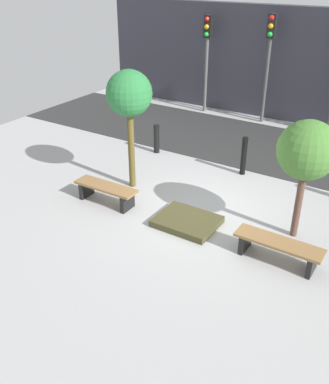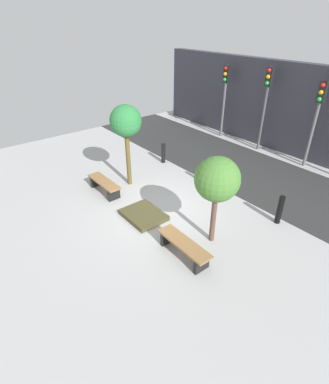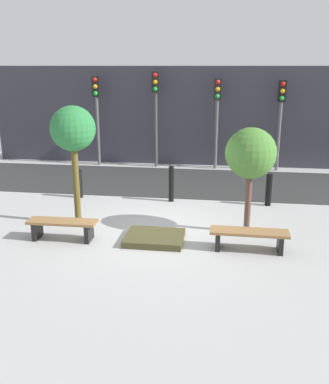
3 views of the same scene
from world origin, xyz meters
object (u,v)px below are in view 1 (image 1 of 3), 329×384
(planter_bed, at_px, (187,221))
(bollard_left, at_px, (244,156))
(traffic_light_mid_west, at_px, (269,50))
(traffic_light_west, at_px, (207,47))
(tree_behind_right_bench, at_px, (307,151))
(bench_left, at_px, (106,191))
(bench_right, at_px, (278,247))
(tree_behind_left_bench, at_px, (129,95))
(bollard_far_left, at_px, (157,139))

(planter_bed, bearing_deg, bollard_left, 90.00)
(traffic_light_mid_west, bearing_deg, traffic_light_west, -179.99)
(tree_behind_right_bench, bearing_deg, bench_left, -165.97)
(planter_bed, height_order, tree_behind_right_bench, tree_behind_right_bench)
(bench_left, relative_size, planter_bed, 1.21)
(planter_bed, xyz_separation_m, bollard_left, (0.00, 3.08, 0.46))
(bench_right, xyz_separation_m, bollard_left, (-2.14, 3.28, 0.21))
(tree_behind_right_bench, bearing_deg, planter_bed, -157.89)
(tree_behind_left_bench, bearing_deg, bench_left, -90.00)
(planter_bed, bearing_deg, traffic_light_mid_west, 98.92)
(traffic_light_west, bearing_deg, tree_behind_right_bench, -49.57)
(planter_bed, height_order, bollard_far_left, bollard_far_left)
(tree_behind_right_bench, xyz_separation_m, bollard_far_left, (-4.99, 2.21, -1.51))
(bollard_far_left, relative_size, traffic_light_mid_west, 0.24)
(bench_left, distance_m, planter_bed, 2.17)
(bollard_far_left, distance_m, traffic_light_west, 4.97)
(planter_bed, distance_m, traffic_light_west, 8.69)
(bench_left, xyz_separation_m, bollard_left, (2.14, 3.28, 0.20))
(bollard_left, relative_size, traffic_light_west, 0.30)
(tree_behind_right_bench, bearing_deg, tree_behind_left_bench, -180.00)
(bollard_far_left, bearing_deg, tree_behind_right_bench, -23.90)
(tree_behind_left_bench, xyz_separation_m, traffic_light_west, (-1.42, 6.70, 0.04))
(tree_behind_left_bench, relative_size, tree_behind_right_bench, 1.17)
(bollard_far_left, bearing_deg, tree_behind_left_bench, -72.32)
(bollard_far_left, bearing_deg, bollard_left, 0.00)
(tree_behind_left_bench, height_order, bollard_far_left, tree_behind_left_bench)
(bollard_left, bearing_deg, planter_bed, -90.00)
(tree_behind_left_bench, distance_m, traffic_light_mid_west, 6.77)
(planter_bed, bearing_deg, traffic_light_west, 115.21)
(planter_bed, relative_size, traffic_light_mid_west, 0.36)
(bollard_far_left, distance_m, bollard_left, 2.85)
(bench_right, bearing_deg, traffic_light_west, 127.05)
(traffic_light_mid_west, bearing_deg, planter_bed, -81.08)
(bench_left, xyz_separation_m, traffic_light_west, (-1.42, 7.77, 2.11))
(bench_left, height_order, planter_bed, bench_left)
(bollard_far_left, distance_m, traffic_light_mid_west, 5.23)
(planter_bed, xyz_separation_m, tree_behind_left_bench, (-2.14, 0.87, 2.33))
(bench_right, height_order, traffic_light_mid_west, traffic_light_mid_west)
(traffic_light_mid_west, bearing_deg, bollard_far_left, -110.31)
(traffic_light_mid_west, bearing_deg, tree_behind_right_bench, -63.56)
(bench_left, relative_size, bollard_far_left, 1.86)
(planter_bed, bearing_deg, bench_right, -5.33)
(tree_behind_right_bench, height_order, traffic_light_mid_west, traffic_light_mid_west)
(tree_behind_left_bench, xyz_separation_m, bollard_far_left, (-0.71, 2.21, -1.97))
(bollard_left, bearing_deg, bench_left, -123.14)
(bench_left, bearing_deg, planter_bed, 4.58)
(tree_behind_right_bench, relative_size, traffic_light_mid_west, 0.69)
(bench_left, relative_size, tree_behind_right_bench, 0.63)
(tree_behind_left_bench, height_order, tree_behind_right_bench, tree_behind_left_bench)
(tree_behind_left_bench, distance_m, tree_behind_right_bench, 4.31)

